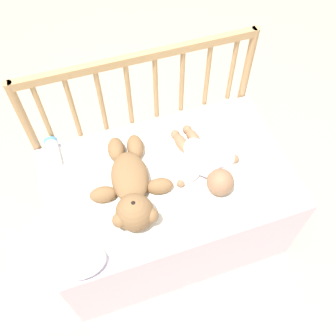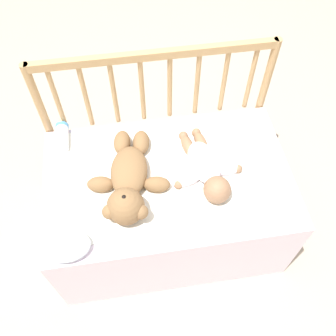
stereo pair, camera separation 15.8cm
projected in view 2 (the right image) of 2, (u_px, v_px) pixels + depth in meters
The scene contains 8 objects.
ground_plane at pixel (168, 227), 2.03m from camera, with size 12.00×12.00×0.00m, color tan.
crib_mattress at pixel (168, 205), 1.83m from camera, with size 1.08×0.67×0.50m.
crib_rail at pixel (156, 99), 1.73m from camera, with size 1.08×0.04×0.88m.
blanket at pixel (164, 173), 1.63m from camera, with size 0.88×0.58×0.01m.
teddy_bear at pixel (128, 181), 1.54m from camera, with size 0.36×0.49×0.15m.
baby at pixel (206, 168), 1.60m from camera, with size 0.32×0.42×0.11m.
small_pillow at pixel (67, 247), 1.41m from camera, with size 0.18×0.13×0.06m.
baby_bottle at pixel (62, 135), 1.72m from camera, with size 0.06×0.17×0.06m.
Camera 2 is at (-0.14, -0.87, 1.86)m, focal length 40.00 mm.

